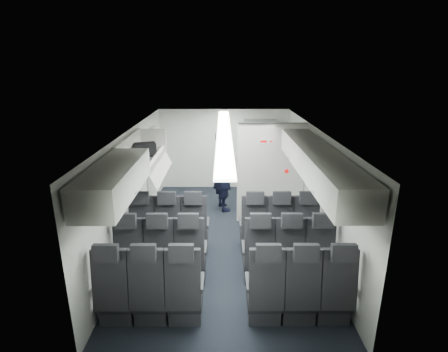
{
  "coord_description": "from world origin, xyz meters",
  "views": [
    {
      "loc": [
        -0.02,
        -6.19,
        3.26
      ],
      "look_at": [
        0.0,
        0.4,
        1.15
      ],
      "focal_mm": 28.0,
      "sensor_mm": 36.0,
      "label": 1
    }
  ],
  "objects_px": {
    "seat_row_front": "(224,231)",
    "seat_row_rear": "(225,294)",
    "boarding_door": "(153,169)",
    "flight_attendant": "(223,171)",
    "carry_on_bag": "(145,150)",
    "seat_row_mid": "(224,258)",
    "galley_unit": "(260,156)"
  },
  "relations": [
    {
      "from": "boarding_door",
      "to": "galley_unit",
      "type": "bearing_deg",
      "value": 24.28
    },
    {
      "from": "seat_row_front",
      "to": "boarding_door",
      "type": "relative_size",
      "value": 1.79
    },
    {
      "from": "seat_row_front",
      "to": "carry_on_bag",
      "type": "relative_size",
      "value": 8.48
    },
    {
      "from": "seat_row_rear",
      "to": "carry_on_bag",
      "type": "relative_size",
      "value": 8.48
    },
    {
      "from": "galley_unit",
      "to": "flight_attendant",
      "type": "relative_size",
      "value": 1.02
    },
    {
      "from": "boarding_door",
      "to": "flight_attendant",
      "type": "relative_size",
      "value": 1.0
    },
    {
      "from": "carry_on_bag",
      "to": "seat_row_front",
      "type": "bearing_deg",
      "value": -37.1
    },
    {
      "from": "boarding_door",
      "to": "flight_attendant",
      "type": "xyz_separation_m",
      "value": [
        1.63,
        -0.08,
        -0.02
      ]
    },
    {
      "from": "seat_row_front",
      "to": "carry_on_bag",
      "type": "height_order",
      "value": "carry_on_bag"
    },
    {
      "from": "flight_attendant",
      "to": "carry_on_bag",
      "type": "bearing_deg",
      "value": 118.62
    },
    {
      "from": "seat_row_mid",
      "to": "galley_unit",
      "type": "xyz_separation_m",
      "value": [
        0.95,
        4.15,
        0.55
      ]
    },
    {
      "from": "seat_row_mid",
      "to": "carry_on_bag",
      "type": "height_order",
      "value": "carry_on_bag"
    },
    {
      "from": "seat_row_rear",
      "to": "boarding_door",
      "type": "xyz_separation_m",
      "value": [
        -1.64,
        3.89,
        0.55
      ]
    },
    {
      "from": "seat_row_front",
      "to": "seat_row_mid",
      "type": "xyz_separation_m",
      "value": [
        0.0,
        -0.9,
        0.0
      ]
    },
    {
      "from": "seat_row_mid",
      "to": "boarding_door",
      "type": "bearing_deg",
      "value": 118.77
    },
    {
      "from": "seat_row_front",
      "to": "galley_unit",
      "type": "distance_m",
      "value": 3.43
    },
    {
      "from": "seat_row_front",
      "to": "galley_unit",
      "type": "height_order",
      "value": "galley_unit"
    },
    {
      "from": "seat_row_front",
      "to": "seat_row_rear",
      "type": "relative_size",
      "value": 1.0
    },
    {
      "from": "galley_unit",
      "to": "seat_row_rear",
      "type": "bearing_deg",
      "value": -100.65
    },
    {
      "from": "seat_row_rear",
      "to": "boarding_door",
      "type": "relative_size",
      "value": 1.79
    },
    {
      "from": "seat_row_rear",
      "to": "galley_unit",
      "type": "relative_size",
      "value": 1.75
    },
    {
      "from": "seat_row_front",
      "to": "seat_row_rear",
      "type": "bearing_deg",
      "value": -90.0
    },
    {
      "from": "flight_attendant",
      "to": "carry_on_bag",
      "type": "height_order",
      "value": "carry_on_bag"
    },
    {
      "from": "seat_row_mid",
      "to": "carry_on_bag",
      "type": "relative_size",
      "value": 8.48
    },
    {
      "from": "seat_row_mid",
      "to": "carry_on_bag",
      "type": "xyz_separation_m",
      "value": [
        -1.44,
        1.4,
        1.39
      ]
    },
    {
      "from": "seat_row_rear",
      "to": "flight_attendant",
      "type": "bearing_deg",
      "value": 90.13
    },
    {
      "from": "boarding_door",
      "to": "carry_on_bag",
      "type": "relative_size",
      "value": 4.74
    },
    {
      "from": "galley_unit",
      "to": "seat_row_mid",
      "type": "bearing_deg",
      "value": -102.88
    },
    {
      "from": "flight_attendant",
      "to": "galley_unit",
      "type": "bearing_deg",
      "value": -55.27
    },
    {
      "from": "seat_row_front",
      "to": "seat_row_mid",
      "type": "height_order",
      "value": "same"
    },
    {
      "from": "galley_unit",
      "to": "carry_on_bag",
      "type": "height_order",
      "value": "carry_on_bag"
    },
    {
      "from": "seat_row_front",
      "to": "boarding_door",
      "type": "height_order",
      "value": "boarding_door"
    }
  ]
}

